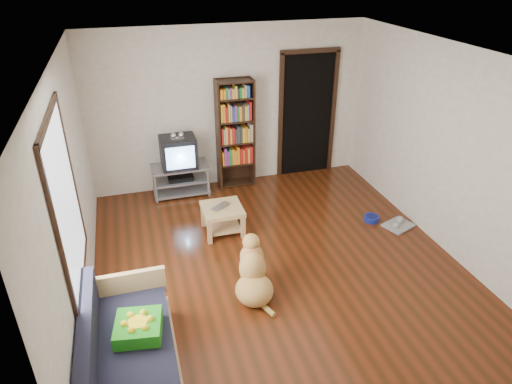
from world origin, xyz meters
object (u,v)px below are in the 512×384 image
object	(u,v)px
crt_tv	(178,151)
coffee_table	(222,215)
tv_stand	(181,179)
dog_bowl	(372,218)
dog	(253,275)
green_cushion	(138,327)
grey_rag	(398,225)
laptop	(223,207)
bookshelf	(235,128)
sofa	(129,365)

from	to	relation	value
crt_tv	coffee_table	xyz separation A→B (m)	(0.40, -1.34, -0.46)
tv_stand	coffee_table	distance (m)	1.38
dog_bowl	dog	world-z (taller)	dog
green_cushion	grey_rag	world-z (taller)	green_cushion
laptop	bookshelf	bearing A→B (deg)	35.23
grey_rag	bookshelf	size ratio (longest dim) A/B	0.22
laptop	tv_stand	bearing A→B (deg)	72.61
tv_stand	laptop	bearing A→B (deg)	-73.47
dog_bowl	coffee_table	bearing A→B (deg)	171.39
green_cushion	bookshelf	xyz separation A→B (m)	(1.80, 3.52, 0.51)
dog	green_cushion	bearing A→B (deg)	-150.83
laptop	sofa	size ratio (longest dim) A/B	0.16
coffee_table	crt_tv	bearing A→B (deg)	106.62
crt_tv	dog	world-z (taller)	crt_tv
sofa	bookshelf	bearing A→B (deg)	62.68
crt_tv	sofa	bearing A→B (deg)	-104.93
green_cushion	crt_tv	distance (m)	3.56
tv_stand	dog	xyz separation A→B (m)	(0.45, -2.70, -0.01)
laptop	crt_tv	bearing A→B (deg)	72.36
grey_rag	coffee_table	size ratio (longest dim) A/B	0.73
tv_stand	bookshelf	distance (m)	1.20
crt_tv	sofa	size ratio (longest dim) A/B	0.32
laptop	dog_bowl	world-z (taller)	laptop
crt_tv	tv_stand	bearing A→B (deg)	-90.00
bookshelf	coffee_table	world-z (taller)	bookshelf
laptop	sofa	bearing A→B (deg)	-154.97
bookshelf	coffee_table	distance (m)	1.68
tv_stand	crt_tv	world-z (taller)	crt_tv
grey_rag	crt_tv	world-z (taller)	crt_tv
crt_tv	coffee_table	world-z (taller)	crt_tv
tv_stand	sofa	xyz separation A→B (m)	(-0.97, -3.63, -0.01)
bookshelf	coffee_table	xyz separation A→B (m)	(-0.55, -1.41, -0.72)
grey_rag	dog	distance (m)	2.56
tv_stand	dog	bearing A→B (deg)	-80.44
crt_tv	dog	distance (m)	2.80
dog_bowl	dog	bearing A→B (deg)	-153.75
laptop	grey_rag	world-z (taller)	laptop
coffee_table	tv_stand	bearing A→B (deg)	106.88
dog_bowl	bookshelf	world-z (taller)	bookshelf
green_cushion	laptop	xyz separation A→B (m)	(1.25, 2.07, -0.08)
crt_tv	coffee_table	bearing A→B (deg)	-73.38
laptop	tv_stand	size ratio (longest dim) A/B	0.32
bookshelf	sofa	bearing A→B (deg)	-117.32
tv_stand	sofa	distance (m)	3.76
sofa	coffee_table	bearing A→B (deg)	59.27
bookshelf	dog	world-z (taller)	bookshelf
crt_tv	dog	xyz separation A→B (m)	(0.45, -2.72, -0.49)
dog	crt_tv	bearing A→B (deg)	99.48
laptop	bookshelf	distance (m)	1.65
dog_bowl	crt_tv	world-z (taller)	crt_tv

